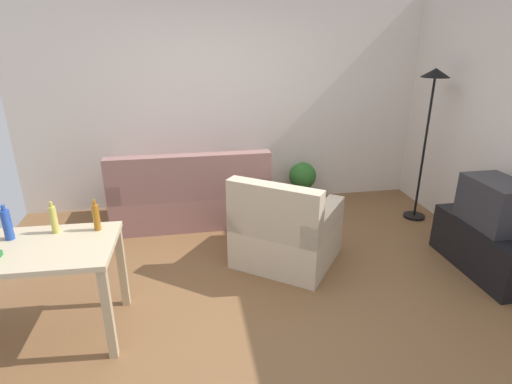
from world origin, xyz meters
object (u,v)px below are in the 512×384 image
torchiere_lamp (431,104)px  bottle_squat (54,219)px  bottle_blue (7,224)px  desk (30,261)px  armchair (285,233)px  tv (496,203)px  tv_stand (485,247)px  bottle_amber (96,217)px  potted_plant (302,180)px  couch (191,197)px

torchiere_lamp → bottle_squat: size_ratio=7.23×
bottle_blue → bottle_squat: bottle_blue is taller
desk → armchair: size_ratio=1.00×
torchiere_lamp → armchair: size_ratio=1.48×
tv → tv_stand: bearing=90.0°
armchair → bottle_amber: bearing=55.1°
tv_stand → tv: 0.46m
tv → desk: (-3.94, -0.26, -0.05)m
bottle_blue → bottle_amber: bearing=4.6°
tv → desk: bearing=93.8°
potted_plant → bottle_squat: 3.26m
couch → tv: size_ratio=3.05×
tv_stand → tv: size_ratio=1.83×
couch → armchair: size_ratio=1.50×
couch → bottle_blue: bottle_blue is taller
tv_stand → potted_plant: (-1.27, 1.95, 0.09)m
torchiere_lamp → armchair: 2.30m
torchiere_lamp → armchair: bearing=-157.7°
bottle_squat → bottle_amber: size_ratio=1.02×
bottle_squat → couch: bearing=58.6°
torchiere_lamp → desk: size_ratio=1.49×
armchair → bottle_squat: bearing=52.2°
desk → armchair: bearing=21.3°
tv_stand → bottle_squat: bottle_squat is taller
tv_stand → armchair: armchair is taller
bottle_blue → potted_plant: bearing=36.1°
tv → armchair: (-1.88, 0.48, -0.38)m
potted_plant → bottle_amber: bottle_amber is taller
tv_stand → bottle_amber: bearing=91.0°
bottle_blue → tv: bearing=1.5°
torchiere_lamp → tv: bearing=-89.8°
tv_stand → potted_plant: size_ratio=1.93×
couch → bottle_squat: bottle_squat is taller
tv_stand → bottle_amber: (-3.49, -0.06, 0.63)m
bottle_squat → desk: bearing=-124.8°
tv_stand → desk: 3.97m
bottle_blue → armchair: bearing=14.8°
tv → bottle_blue: size_ratio=2.23×
bottle_amber → potted_plant: bearing=42.1°
tv → desk: size_ratio=0.49×
desk → armchair: (2.06, 0.74, -0.33)m
couch → bottle_amber: (-0.73, -1.69, 0.56)m
desk → bottle_squat: size_ratio=4.87×
desk → armchair: armchair is taller
desk → tv: bearing=5.4°
tv → bottle_blue: 4.10m
potted_plant → bottle_blue: 3.53m
couch → tv: (2.76, -1.63, 0.39)m
tv_stand → potted_plant: 2.33m
tv_stand → bottle_blue: size_ratio=4.09×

